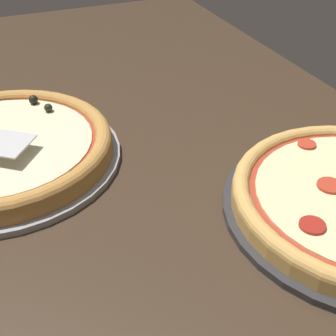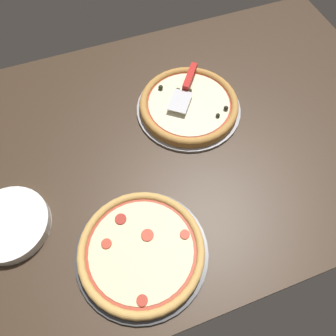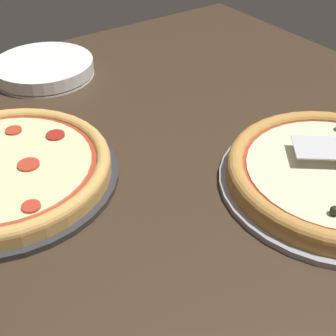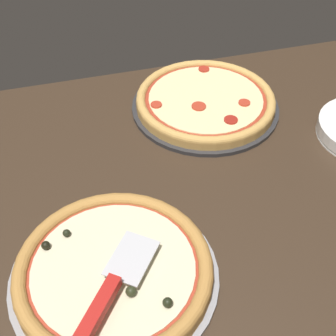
# 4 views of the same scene
# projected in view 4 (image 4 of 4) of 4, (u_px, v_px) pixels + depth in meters

# --- Properties ---
(ground_plane) EXTENTS (1.54, 1.08, 0.04)m
(ground_plane) POSITION_uv_depth(u_px,v_px,m) (122.00, 235.00, 0.91)
(ground_plane) COLOR #38281C
(pizza_pan_front) EXTENTS (0.36, 0.36, 0.01)m
(pizza_pan_front) POSITION_uv_depth(u_px,v_px,m) (115.00, 277.00, 0.81)
(pizza_pan_front) COLOR #939399
(pizza_pan_front) RESTS_ON ground_plane
(pizza_front) EXTENTS (0.34, 0.34, 0.04)m
(pizza_front) POSITION_uv_depth(u_px,v_px,m) (114.00, 270.00, 0.80)
(pizza_front) COLOR #B77F3D
(pizza_front) RESTS_ON pizza_pan_front
(pizza_pan_back) EXTENTS (0.36, 0.36, 0.01)m
(pizza_pan_back) POSITION_uv_depth(u_px,v_px,m) (205.00, 107.00, 1.17)
(pizza_pan_back) COLOR #2D2D30
(pizza_pan_back) RESTS_ON ground_plane
(pizza_back) EXTENTS (0.34, 0.34, 0.03)m
(pizza_back) POSITION_uv_depth(u_px,v_px,m) (206.00, 100.00, 1.15)
(pizza_back) COLOR tan
(pizza_back) RESTS_ON pizza_pan_back
(serving_spatula) EXTENTS (0.17, 0.20, 0.02)m
(serving_spatula) POSITION_uv_depth(u_px,v_px,m) (105.00, 298.00, 0.72)
(serving_spatula) COLOR silver
(serving_spatula) RESTS_ON pizza_front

